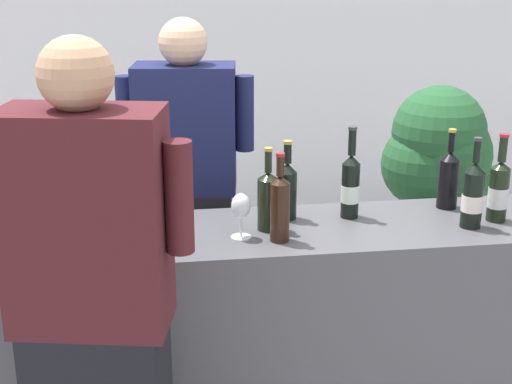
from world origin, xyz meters
The scene contains 16 objects.
wall_back centered at (0.00, 2.60, 1.40)m, with size 8.00×0.10×2.80m, color white.
counter centered at (0.00, 0.00, 0.48)m, with size 2.49×0.52×0.95m, color #4C4C51.
wine_bottle_0 centered at (0.08, -0.12, 1.08)m, with size 0.07×0.07×0.33m.
wine_bottle_1 centered at (-0.87, -0.02, 1.07)m, with size 0.09×0.09×0.31m.
wine_bottle_2 centered at (0.39, 0.09, 1.08)m, with size 0.07×0.07×0.36m.
wine_bottle_3 centered at (0.15, 0.11, 1.07)m, with size 0.07×0.07×0.31m.
wine_bottle_4 centered at (-0.79, -0.07, 1.07)m, with size 0.08×0.08×0.33m.
wine_bottle_5 centered at (0.82, -0.08, 1.08)m, with size 0.08×0.08×0.35m.
wine_bottle_6 centered at (0.95, -0.03, 1.07)m, with size 0.08×0.08×0.34m.
wine_bottle_7 centered at (0.82, 0.14, 1.08)m, with size 0.08×0.08×0.33m.
wine_bottle_8 centered at (0.06, 0.00, 1.07)m, with size 0.08×0.08×0.32m.
wine_glass centered at (-0.05, -0.07, 1.07)m, with size 0.08×0.08×0.17m.
ice_bucket centered at (-0.49, -0.12, 1.07)m, with size 0.23×0.23×0.23m.
person_server centered at (-0.21, 0.56, 0.82)m, with size 0.58×0.30×1.69m.
person_guest centered at (-0.55, -0.56, 0.85)m, with size 0.60×0.33×1.74m.
potted_shrub centered at (1.12, 0.93, 0.83)m, with size 0.62×0.51×1.31m.
Camera 1 is at (-0.35, -2.55, 1.95)m, focal length 51.69 mm.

